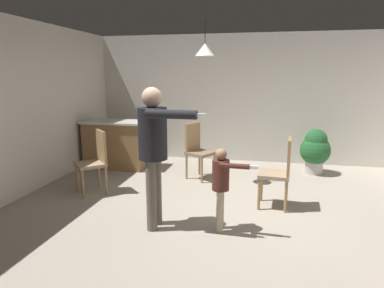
% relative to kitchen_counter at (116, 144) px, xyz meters
% --- Properties ---
extents(ground, '(7.68, 7.68, 0.00)m').
position_rel_kitchen_counter_xyz_m(ground, '(2.45, -2.09, -0.48)').
color(ground, '#9E9384').
extents(wall_back, '(6.40, 0.10, 2.70)m').
position_rel_kitchen_counter_xyz_m(wall_back, '(2.45, 1.11, 0.87)').
color(wall_back, beige).
rests_on(wall_back, ground).
extents(wall_left, '(0.10, 6.40, 2.70)m').
position_rel_kitchen_counter_xyz_m(wall_left, '(-0.75, -2.09, 0.87)').
color(wall_left, beige).
rests_on(wall_left, ground).
extents(kitchen_counter, '(1.26, 0.66, 0.95)m').
position_rel_kitchen_counter_xyz_m(kitchen_counter, '(0.00, 0.00, 0.00)').
color(kitchen_counter, olive).
rests_on(kitchen_counter, ground).
extents(person_adult, '(0.84, 0.51, 1.72)m').
position_rel_kitchen_counter_xyz_m(person_adult, '(1.64, -2.51, 0.59)').
color(person_adult, '#60564C').
rests_on(person_adult, ground).
extents(person_child, '(0.54, 0.31, 1.02)m').
position_rel_kitchen_counter_xyz_m(person_child, '(2.44, -2.44, 0.15)').
color(person_child, tan).
rests_on(person_child, ground).
extents(dining_chair_by_counter, '(0.45, 0.45, 1.00)m').
position_rel_kitchen_counter_xyz_m(dining_chair_by_counter, '(3.15, -1.53, 0.07)').
color(dining_chair_by_counter, '#99754C').
rests_on(dining_chair_by_counter, ground).
extents(dining_chair_near_wall, '(0.59, 0.59, 1.00)m').
position_rel_kitchen_counter_xyz_m(dining_chair_near_wall, '(0.32, -1.51, 0.07)').
color(dining_chair_near_wall, '#99754C').
rests_on(dining_chair_near_wall, ground).
extents(dining_chair_centre_back, '(0.57, 0.57, 1.00)m').
position_rel_kitchen_counter_xyz_m(dining_chair_centre_back, '(1.75, -0.39, 0.07)').
color(dining_chair_centre_back, '#99754C').
rests_on(dining_chair_centre_back, ground).
extents(potted_plant_corner, '(0.56, 0.56, 0.86)m').
position_rel_kitchen_counter_xyz_m(potted_plant_corner, '(3.88, 0.35, -0.00)').
color(potted_plant_corner, '#B7B2AD').
rests_on(potted_plant_corner, ground).
extents(ceiling_light_pendant, '(0.32, 0.32, 0.55)m').
position_rel_kitchen_counter_xyz_m(ceiling_light_pendant, '(1.94, -0.71, 1.77)').
color(ceiling_light_pendant, silver).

